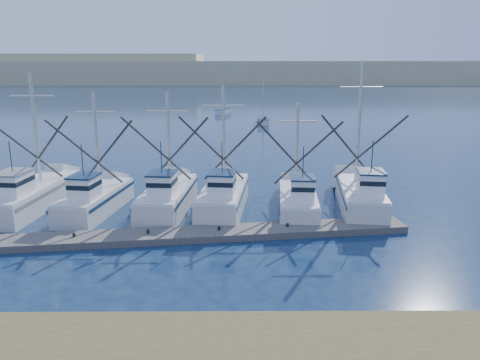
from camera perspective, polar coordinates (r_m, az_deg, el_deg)
name	(u,v)px	position (r m, az deg, el deg)	size (l,w,h in m)	color
ground	(308,287)	(21.53, 8.25, -12.80)	(500.00, 500.00, 0.00)	#0D1D3D
floating_dock	(148,237)	(26.92, -11.12, -6.78)	(29.96, 2.00, 0.40)	#655F5A
dune_ridge	(243,72)	(229.02, 0.39, 13.04)	(360.00, 60.00, 10.00)	tan
trawler_fleet	(164,198)	(31.41, -9.27, -2.16)	(29.67, 9.45, 9.70)	silver
sailboat_near	(263,120)	(76.38, 2.82, 7.26)	(2.01, 6.03, 8.10)	silver
sailboat_far	(223,111)	(91.25, -2.06, 8.41)	(3.05, 5.54, 8.10)	silver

